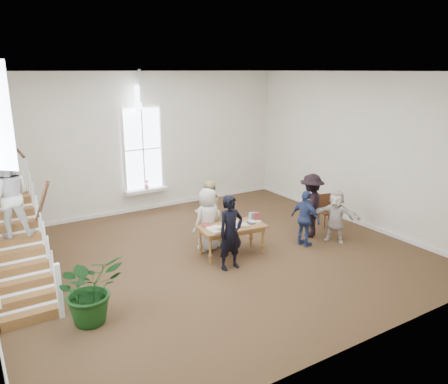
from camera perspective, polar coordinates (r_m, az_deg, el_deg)
ground at (r=11.15m, az=-1.53°, el=-8.32°), size 10.00×10.00×0.00m
room_shell at (r=14.75m, az=-10.15°, el=-0.84°), size 10.49×10.00×10.00m
staircase at (r=10.03m, az=-25.94°, el=-2.84°), size 1.10×4.10×2.92m
library_table at (r=10.97m, az=1.05°, el=-4.82°), size 1.74×1.01×0.84m
police_officer at (r=10.16m, az=0.88°, el=-5.33°), size 0.67×0.45×1.78m
elderly_woman at (r=11.24m, az=-2.13°, el=-3.60°), size 0.87×0.63×1.65m
person_yellow at (r=11.78m, az=-2.06°, el=-2.52°), size 0.90×0.74×1.71m
woman_cluster_a at (r=11.70m, az=10.59°, el=-3.43°), size 0.53×0.94×1.52m
woman_cluster_b at (r=12.36m, az=11.30°, el=-1.75°), size 1.33×1.20×1.79m
woman_cluster_c at (r=12.18m, az=14.36°, el=-3.07°), size 1.09×1.36×1.45m
floor_plant at (r=8.55m, az=-17.11°, el=-11.96°), size 1.34×1.21×1.33m
side_chair at (r=13.40m, az=13.17°, el=-2.11°), size 0.50×0.50×0.97m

